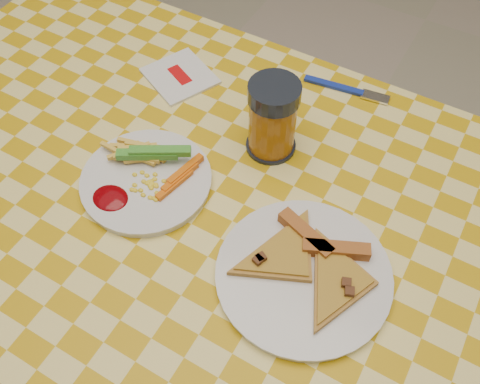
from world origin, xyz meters
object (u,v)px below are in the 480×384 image
drink_glass (273,119)px  plate_left (146,182)px  table (195,249)px  plate_right (303,276)px

drink_glass → plate_left: bearing=-128.8°
table → drink_glass: 0.24m
table → plate_right: (0.19, 0.00, 0.08)m
drink_glass → table: bearing=-99.2°
drink_glass → plate_right: bearing=-51.6°
plate_left → drink_glass: bearing=51.2°
table → plate_right: bearing=0.8°
table → plate_right: plate_right is taller
plate_right → table: bearing=-179.2°
plate_left → plate_right: bearing=-5.3°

